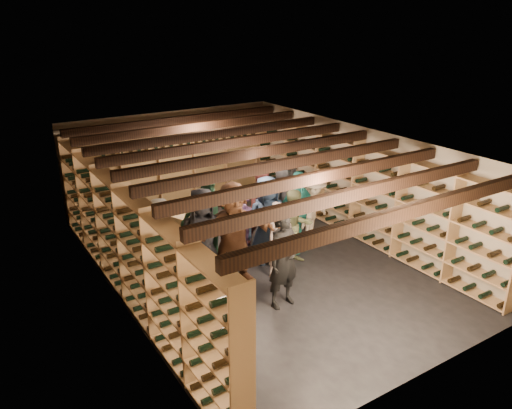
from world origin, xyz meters
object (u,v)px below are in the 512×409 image
object	(u,v)px
person_1	(284,259)
person_9	(161,236)
crate_loose	(274,212)
person_4	(297,212)
crate_stack_right	(186,229)
person_5	(233,233)
person_8	(264,207)
person_12	(285,199)
person_7	(279,240)
person_2	(295,227)
person_3	(313,209)
person_0	(203,237)
person_10	(208,222)
person_11	(239,223)
person_6	(267,219)
crate_stack_left	(148,220)

from	to	relation	value
person_1	person_9	xyz separation A→B (m)	(-1.26, 2.20, -0.12)
crate_loose	person_4	xyz separation A→B (m)	(-0.71, -1.85, 0.77)
crate_stack_right	person_5	size ratio (longest dim) A/B	0.36
crate_loose	person_9	distance (m)	3.67
person_8	person_12	bearing A→B (deg)	16.50
crate_loose	crate_stack_right	bearing A→B (deg)	-172.15
person_5	person_7	bearing A→B (deg)	-11.57
person_2	person_4	world-z (taller)	person_4
person_2	person_9	distance (m)	2.57
person_8	person_5	bearing A→B (deg)	-127.71
person_1	person_3	bearing A→B (deg)	33.83
person_2	person_7	world-z (taller)	person_2
person_0	person_10	xyz separation A→B (m)	(0.37, 0.51, 0.02)
person_11	person_1	bearing A→B (deg)	-88.59
person_4	person_1	bearing A→B (deg)	-142.99
person_7	person_8	size ratio (longest dim) A/B	0.90
person_7	person_11	xyz separation A→B (m)	(-0.27, 1.00, 0.05)
person_10	person_12	size ratio (longest dim) A/B	1.04
person_1	person_6	xyz separation A→B (m)	(0.68, 1.52, 0.02)
person_3	person_10	distance (m)	2.40
person_0	person_11	bearing A→B (deg)	44.09
person_1	person_8	size ratio (longest dim) A/B	1.05
person_0	person_8	size ratio (longest dim) A/B	1.12
crate_loose	person_7	xyz separation A→B (m)	(-1.64, -2.56, 0.65)
person_1	person_12	world-z (taller)	person_12
person_11	person_10	bearing A→B (deg)	-174.99
person_10	person_8	bearing A→B (deg)	19.50
person_7	person_2	bearing A→B (deg)	26.10
crate_stack_right	person_5	bearing A→B (deg)	-86.75
person_4	person_9	distance (m)	2.78
person_3	person_9	size ratio (longest dim) A/B	1.04
person_2	person_9	xyz separation A→B (m)	(-2.34, 1.06, -0.02)
person_2	person_5	world-z (taller)	person_5
person_12	person_2	bearing A→B (deg)	-139.67
person_8	person_9	bearing A→B (deg)	-164.85
person_6	person_8	distance (m)	0.81
person_7	person_9	size ratio (longest dim) A/B	1.00
person_1	person_0	bearing A→B (deg)	112.75
person_0	person_9	world-z (taller)	person_0
person_0	person_1	distance (m)	1.59
person_8	person_11	xyz separation A→B (m)	(-0.83, -0.37, -0.04)
crate_stack_left	person_4	bearing A→B (deg)	-46.72
person_0	person_1	world-z (taller)	person_0
person_0	person_1	bearing A→B (deg)	-40.65
person_11	person_8	bearing A→B (deg)	33.05
person_8	person_0	bearing A→B (deg)	-140.96
crate_stack_left	person_12	size ratio (longest dim) A/B	0.38
person_0	person_11	xyz separation A→B (m)	(1.03, 0.47, -0.13)
person_0	person_11	distance (m)	1.14
crate_stack_right	person_11	size ratio (longest dim) A/B	0.43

